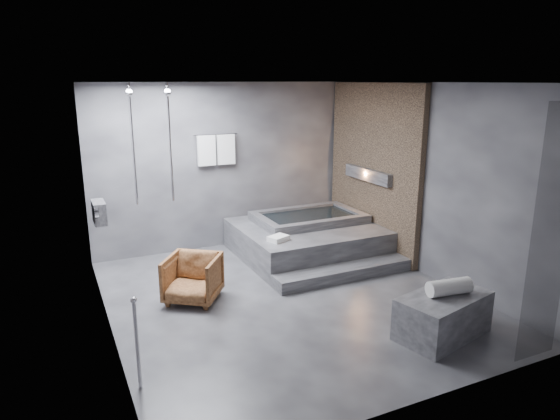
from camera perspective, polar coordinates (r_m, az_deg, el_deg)
room at (r=6.64m, az=3.13°, el=5.10°), size 5.00×5.04×2.82m
tub_deck at (r=8.34m, az=3.02°, el=-3.41°), size 2.20×2.00×0.50m
tub_step at (r=7.44m, az=7.33°, el=-7.11°), size 2.20×0.36×0.18m
concrete_bench at (r=6.06m, az=18.12°, el=-11.38°), size 1.20×0.83×0.49m
driftwood_chair at (r=6.69m, az=-9.95°, el=-7.71°), size 0.93×0.94×0.62m
rolled_towel at (r=5.96m, az=18.77°, el=-8.34°), size 0.53×0.25×0.18m
deck_towel at (r=7.45m, az=-0.20°, el=-3.26°), size 0.35×0.30×0.08m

